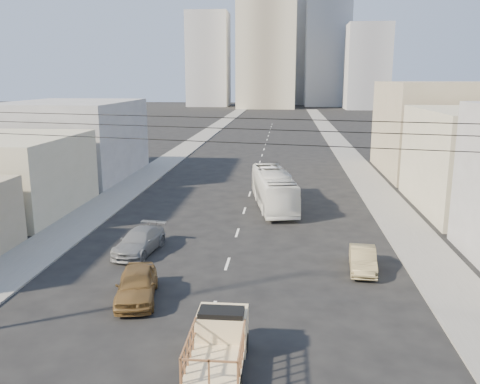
% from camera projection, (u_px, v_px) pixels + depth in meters
% --- Properties ---
extents(sidewalk_left, '(3.50, 180.00, 0.12)m').
position_uv_depth(sidewalk_left, '(196.00, 141.00, 84.51)').
color(sidewalk_left, slate).
rests_on(sidewalk_left, ground).
extents(sidewalk_right, '(3.50, 180.00, 0.12)m').
position_uv_depth(sidewalk_right, '(338.00, 143.00, 82.45)').
color(sidewalk_right, slate).
rests_on(sidewalk_right, ground).
extents(lane_dashes, '(0.15, 104.00, 0.01)m').
position_uv_depth(lane_dashes, '(261.00, 159.00, 66.98)').
color(lane_dashes, silver).
rests_on(lane_dashes, ground).
extents(flatbed_pickup, '(1.95, 4.41, 1.90)m').
position_uv_depth(flatbed_pickup, '(219.00, 341.00, 18.40)').
color(flatbed_pickup, beige).
rests_on(flatbed_pickup, ground).
extents(city_bus, '(4.24, 11.09, 3.02)m').
position_uv_depth(city_bus, '(273.00, 189.00, 41.72)').
color(city_bus, silver).
rests_on(city_bus, ground).
extents(sedan_brown, '(2.64, 4.79, 1.54)m').
position_uv_depth(sedan_brown, '(137.00, 285.00, 24.23)').
color(sedan_brown, brown).
rests_on(sedan_brown, ground).
extents(sedan_tan, '(1.69, 4.02, 1.29)m').
position_uv_depth(sedan_tan, '(363.00, 259.00, 27.94)').
color(sedan_tan, '#8E7E53').
rests_on(sedan_tan, ground).
extents(sedan_grey, '(2.63, 5.08, 1.41)m').
position_uv_depth(sedan_grey, '(139.00, 241.00, 30.84)').
color(sedan_grey, slate).
rests_on(sedan_grey, ground).
extents(overhead_wires, '(23.01, 5.02, 0.72)m').
position_uv_depth(overhead_wires, '(177.00, 128.00, 14.97)').
color(overhead_wires, black).
rests_on(overhead_wires, ground).
extents(bldg_right_far, '(12.00, 16.00, 10.00)m').
position_uv_depth(bldg_right_far, '(440.00, 129.00, 55.38)').
color(bldg_right_far, gray).
rests_on(bldg_right_far, ground).
extents(bldg_left_mid, '(11.00, 12.00, 6.00)m').
position_uv_depth(bldg_left_mid, '(1.00, 175.00, 39.80)').
color(bldg_left_mid, '#AEA88C').
rests_on(bldg_left_mid, ground).
extents(bldg_left_far, '(12.00, 16.00, 8.00)m').
position_uv_depth(bldg_left_far, '(73.00, 139.00, 54.20)').
color(bldg_left_far, gray).
rests_on(bldg_left_far, ground).
extents(high_rise_tower, '(20.00, 20.00, 60.00)m').
position_uv_depth(high_rise_tower, '(267.00, 20.00, 174.42)').
color(high_rise_tower, gray).
rests_on(high_rise_tower, ground).
extents(midrise_ne, '(16.00, 16.00, 40.00)m').
position_uv_depth(midrise_ne, '(327.00, 52.00, 189.26)').
color(midrise_ne, '#94969C').
rests_on(midrise_ne, ground).
extents(midrise_nw, '(15.00, 15.00, 34.00)m').
position_uv_depth(midrise_nw, '(209.00, 60.00, 188.91)').
color(midrise_nw, '#94969C').
rests_on(midrise_nw, ground).
extents(midrise_back, '(18.00, 18.00, 44.00)m').
position_uv_depth(midrise_back, '(294.00, 48.00, 204.45)').
color(midrise_back, gray).
rests_on(midrise_back, ground).
extents(midrise_east, '(14.00, 14.00, 28.00)m').
position_uv_depth(midrise_east, '(367.00, 67.00, 170.10)').
color(midrise_east, '#94969C').
rests_on(midrise_east, ground).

